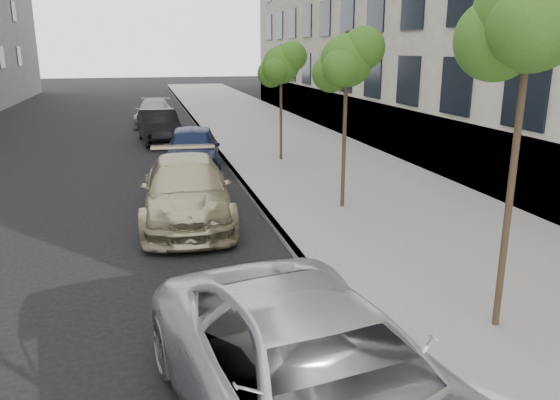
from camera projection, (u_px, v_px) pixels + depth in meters
name	position (u px, v px, depth m)	size (l,w,h in m)	color
sidewalk	(258.00, 126.00, 29.40)	(6.40, 72.00, 0.14)	gray
curb	(199.00, 128.00, 28.67)	(0.15, 72.00, 0.14)	#9E9B93
tree_near	(533.00, 15.00, 6.94)	(1.79, 1.59, 5.24)	#38281C
tree_mid	(348.00, 61.00, 13.20)	(1.64, 1.44, 4.48)	#38281C
tree_far	(282.00, 65.00, 19.35)	(1.68, 1.48, 4.22)	#38281C
minivan	(320.00, 385.00, 5.56)	(2.59, 5.61, 1.56)	silver
suv	(186.00, 191.00, 13.26)	(2.12, 5.21, 1.51)	tan
sedan_blue	(193.00, 149.00, 18.62)	(1.84, 4.57, 1.56)	#101837
sedan_black	(159.00, 126.00, 24.39)	(1.53, 4.39, 1.45)	black
sedan_rear	(154.00, 113.00, 30.04)	(1.92, 4.73, 1.37)	gray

